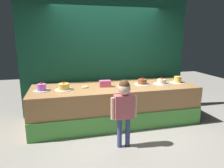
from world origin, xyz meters
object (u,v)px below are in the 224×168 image
(pink_box, at_px, (105,84))
(cake_far_right, at_px, (178,80))
(cake_left, at_px, (64,87))
(cake_center_right, at_px, (142,82))
(cake_far_left, at_px, (42,88))
(child_figure, at_px, (124,105))
(cake_center_left, at_px, (124,84))
(cake_right, at_px, (161,82))
(donut, at_px, (85,87))

(pink_box, xyz_separation_m, cake_far_right, (1.69, -0.04, -0.01))
(cake_left, bearing_deg, pink_box, 3.49)
(cake_center_right, bearing_deg, cake_far_left, -179.20)
(pink_box, distance_m, cake_far_left, 1.27)
(cake_center_right, bearing_deg, child_figure, -125.37)
(cake_center_left, bearing_deg, cake_center_right, 1.26)
(cake_center_right, bearing_deg, cake_center_left, -178.74)
(cake_far_left, xyz_separation_m, cake_center_right, (2.11, 0.03, -0.01))
(cake_center_left, distance_m, cake_far_right, 1.27)
(cake_far_left, bearing_deg, child_figure, -37.75)
(pink_box, xyz_separation_m, cake_far_left, (-1.27, -0.02, -0.01))
(cake_center_left, height_order, cake_right, cake_right)
(cake_far_right, bearing_deg, cake_left, -179.64)
(cake_far_left, xyz_separation_m, cake_left, (0.42, -0.03, -0.00))
(cake_center_right, relative_size, cake_right, 1.02)
(cake_center_left, distance_m, cake_center_right, 0.42)
(pink_box, bearing_deg, cake_far_left, -179.22)
(cake_far_left, distance_m, cake_far_right, 2.96)
(cake_far_left, relative_size, cake_center_right, 0.90)
(child_figure, relative_size, donut, 8.58)
(cake_center_left, height_order, cake_center_right, cake_center_right)
(cake_far_left, relative_size, cake_right, 0.92)
(child_figure, xyz_separation_m, cake_left, (-0.93, 1.01, 0.11))
(cake_center_left, distance_m, cake_right, 0.85)
(pink_box, bearing_deg, cake_right, -2.99)
(donut, distance_m, cake_right, 1.69)
(cake_right, bearing_deg, child_figure, -139.95)
(child_figure, relative_size, cake_far_left, 3.56)
(donut, height_order, cake_far_right, cake_far_right)
(cake_left, bearing_deg, cake_far_left, 175.35)
(pink_box, distance_m, donut, 0.43)
(child_figure, height_order, cake_far_left, child_figure)
(cake_left, bearing_deg, cake_right, -0.40)
(cake_center_right, height_order, cake_far_right, cake_center_right)
(cake_center_right, xyz_separation_m, cake_right, (0.42, -0.08, -0.00))
(cake_far_left, bearing_deg, cake_center_right, 0.80)
(child_figure, height_order, donut, child_figure)
(pink_box, relative_size, cake_far_right, 0.66)
(pink_box, height_order, cake_far_right, cake_far_right)
(child_figure, height_order, cake_right, child_figure)
(child_figure, xyz_separation_m, cake_far_right, (1.61, 1.03, 0.11))
(donut, height_order, cake_center_right, cake_center_right)
(cake_center_right, bearing_deg, pink_box, -179.18)
(cake_right, bearing_deg, pink_box, 177.01)
(donut, distance_m, cake_left, 0.43)
(cake_left, bearing_deg, cake_far_right, 0.36)
(child_figure, distance_m, cake_far_left, 1.71)
(cake_far_left, distance_m, cake_center_left, 1.69)
(donut, height_order, cake_center_left, cake_center_left)
(child_figure, relative_size, cake_left, 3.21)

